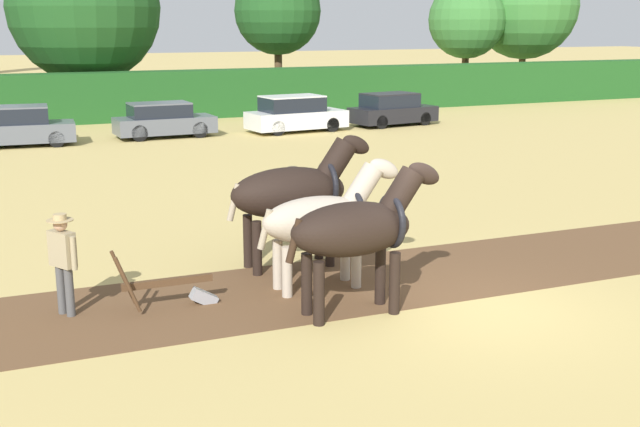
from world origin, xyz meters
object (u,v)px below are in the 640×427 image
object	(u,v)px
tree_right	(467,20)
plow	(176,288)
tree_center	(84,7)
parked_car_center_left	(21,127)
parked_car_right	(392,110)
tree_center_right	(278,11)
parked_car_center	(163,121)
draft_horse_trail_left	(294,192)
parked_car_center_right	(295,114)
draft_horse_lead_left	(358,229)
farmer_at_plow	(63,257)
tree_far_right	(525,6)
farmer_beside_team	(293,198)
draft_horse_lead_right	(324,218)

from	to	relation	value
tree_right	plow	bearing A→B (deg)	-130.42
tree_center	parked_car_center_left	world-z (taller)	tree_center
parked_car_right	tree_center_right	bearing A→B (deg)	88.55
tree_center_right	plow	world-z (taller)	tree_center_right
tree_center	parked_car_center_left	xyz separation A→B (m)	(-4.06, -10.10, -4.65)
tree_right	parked_car_center	world-z (taller)	tree_right
draft_horse_trail_left	parked_car_center_left	distance (m)	19.17
draft_horse_trail_left	tree_center_right	bearing A→B (deg)	70.71
parked_car_center_left	parked_car_center_right	size ratio (longest dim) A/B	0.89
tree_center_right	parked_car_center	bearing A→B (deg)	-130.57
tree_center_right	draft_horse_lead_left	size ratio (longest dim) A/B	2.82
draft_horse_trail_left	farmer_at_plow	distance (m)	4.53
tree_center	draft_horse_trail_left	world-z (taller)	tree_center
tree_far_right	farmer_at_plow	bearing A→B (deg)	-136.67
parked_car_center_left	tree_far_right	bearing A→B (deg)	23.74
tree_right	farmer_beside_team	xyz separation A→B (m)	(-23.45, -28.39, -3.88)
farmer_beside_team	parked_car_center	xyz separation A→B (m)	(1.21, 17.24, -0.24)
tree_center	plow	distance (m)	30.83
tree_far_right	parked_car_center_right	size ratio (longest dim) A/B	2.08
draft_horse_lead_right	tree_right	bearing A→B (deg)	53.78
parked_car_center_right	parked_car_center	bearing A→B (deg)	169.24
farmer_beside_team	parked_car_right	bearing A→B (deg)	57.30
parked_car_center	parked_car_center_right	xyz separation A→B (m)	(5.66, -0.54, 0.05)
tree_center	farmer_at_plow	bearing A→B (deg)	-99.09
draft_horse_lead_right	parked_car_center_left	distance (m)	20.55
plow	tree_far_right	bearing A→B (deg)	46.40
draft_horse_lead_right	farmer_beside_team	distance (m)	3.22
parked_car_center_right	parked_car_right	bearing A→B (deg)	-2.55
farmer_at_plow	parked_car_right	size ratio (longest dim) A/B	0.40
parked_car_center_right	parked_car_center_left	bearing A→B (deg)	172.71
farmer_beside_team	parked_car_center	bearing A→B (deg)	88.13
farmer_at_plow	parked_car_center_left	size ratio (longest dim) A/B	0.43
parked_car_right	tree_far_right	bearing A→B (deg)	27.24
farmer_beside_team	tree_right	bearing A→B (deg)	52.59
plow	parked_car_center	bearing A→B (deg)	78.59
tree_center	parked_car_right	size ratio (longest dim) A/B	2.17
tree_center_right	parked_car_center_left	size ratio (longest dim) A/B	1.97
tree_right	draft_horse_lead_left	distance (m)	40.99
draft_horse_trail_left	farmer_beside_team	size ratio (longest dim) A/B	1.83
draft_horse_trail_left	parked_car_right	xyz separation A→B (m)	(12.46, 18.65, -0.76)
tree_center	draft_horse_lead_right	world-z (taller)	tree_center
farmer_beside_team	parked_car_center	world-z (taller)	farmer_beside_team
tree_far_right	draft_horse_lead_right	world-z (taller)	tree_far_right
parked_car_center	parked_car_right	distance (m)	10.59
tree_center_right	plow	distance (m)	34.43
plow	farmer_beside_team	bearing A→B (deg)	43.82
draft_horse_lead_right	plow	world-z (taller)	draft_horse_lead_right
tree_far_right	draft_horse_lead_right	size ratio (longest dim) A/B	3.34
plow	farmer_beside_team	xyz separation A→B (m)	(3.34, 3.07, 0.62)
tree_right	parked_car_center_right	size ratio (longest dim) A/B	1.65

